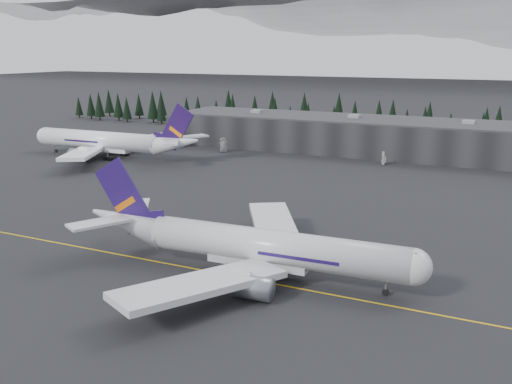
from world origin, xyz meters
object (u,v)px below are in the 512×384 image
at_px(terminal, 380,136).
at_px(gse_vehicle_a, 223,150).
at_px(jet_main, 245,244).
at_px(gse_vehicle_b, 384,163).
at_px(jet_parked, 113,142).

xyz_separation_m(terminal, gse_vehicle_a, (-52.84, -22.94, -5.54)).
height_order(terminal, gse_vehicle_a, terminal).
relative_size(jet_main, gse_vehicle_b, 13.61).
relative_size(terminal, gse_vehicle_b, 34.89).
bearing_deg(terminal, gse_vehicle_a, -156.53).
height_order(jet_main, gse_vehicle_a, jet_main).
bearing_deg(gse_vehicle_b, terminal, -172.16).
bearing_deg(gse_vehicle_a, gse_vehicle_b, -27.66).
xyz_separation_m(jet_main, jet_parked, (-90.08, 75.40, 0.52)).
relative_size(jet_main, gse_vehicle_a, 11.48).
relative_size(terminal, jet_main, 2.56).
bearing_deg(jet_parked, gse_vehicle_a, -140.03).
height_order(terminal, gse_vehicle_b, terminal).
xyz_separation_m(jet_parked, gse_vehicle_b, (89.34, 28.20, -4.91)).
distance_m(terminal, gse_vehicle_a, 57.87).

